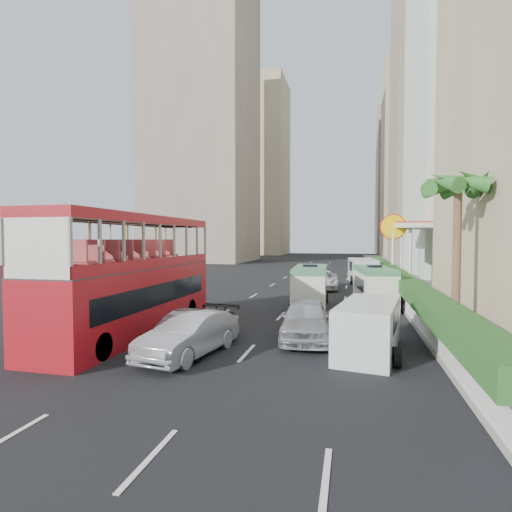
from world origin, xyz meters
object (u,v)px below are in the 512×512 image
(shell_station, at_px, (429,254))
(palm_tree, at_px, (457,254))
(double_decker_bus, at_px, (134,274))
(panel_van_far, at_px, (363,271))
(car_silver_lane_b, at_px, (306,339))
(panel_van_near, at_px, (369,328))
(van_asset, at_px, (322,289))
(car_black, at_px, (197,349))
(minibus_near, at_px, (310,287))
(minibus_far, at_px, (374,287))
(car_silver_lane_a, at_px, (190,356))

(shell_station, bearing_deg, palm_tree, -96.60)
(double_decker_bus, distance_m, shell_station, 28.02)
(panel_van_far, bearing_deg, car_silver_lane_b, -102.77)
(car_silver_lane_b, height_order, shell_station, shell_station)
(panel_van_near, distance_m, shell_station, 24.81)
(van_asset, xyz_separation_m, palm_tree, (6.89, -13.15, 3.38))
(car_black, relative_size, shell_station, 0.58)
(car_silver_lane_b, height_order, minibus_near, minibus_near)
(car_silver_lane_b, height_order, van_asset, car_silver_lane_b)
(minibus_far, bearing_deg, shell_station, 60.64)
(car_black, relative_size, palm_tree, 0.73)
(car_silver_lane_a, xyz_separation_m, panel_van_near, (6.04, 1.82, 0.90))
(car_black, distance_m, shell_station, 27.90)
(car_silver_lane_a, distance_m, shell_station, 28.67)
(car_silver_lane_b, relative_size, panel_van_far, 0.87)
(van_asset, bearing_deg, shell_station, 29.74)
(palm_tree, bearing_deg, car_silver_lane_a, -145.99)
(panel_van_far, bearing_deg, double_decker_bus, -119.66)
(minibus_far, height_order, palm_tree, palm_tree)
(shell_station, bearing_deg, car_black, -116.43)
(minibus_near, distance_m, panel_van_near, 9.49)
(minibus_near, xyz_separation_m, panel_van_far, (3.40, 14.91, -0.12))
(panel_van_far, bearing_deg, minibus_near, -108.49)
(double_decker_bus, distance_m, minibus_near, 10.63)
(double_decker_bus, distance_m, panel_van_far, 25.17)
(car_silver_lane_a, xyz_separation_m, car_black, (-0.12, 0.91, 0.00))
(panel_van_far, bearing_deg, car_black, -110.50)
(minibus_far, xyz_separation_m, shell_station, (5.47, 13.61, 1.57))
(car_black, distance_m, panel_van_near, 6.29)
(panel_van_near, xyz_separation_m, shell_station, (6.20, 23.95, 1.85))
(car_black, xyz_separation_m, shell_station, (12.36, 24.86, 2.75))
(car_silver_lane_b, relative_size, minibus_near, 0.87)
(minibus_far, relative_size, panel_van_near, 1.18)
(car_silver_lane_a, bearing_deg, palm_tree, 44.17)
(car_silver_lane_a, bearing_deg, car_silver_lane_b, 51.47)
(shell_station, bearing_deg, minibus_far, -111.88)
(van_asset, bearing_deg, car_black, -102.77)
(panel_van_near, height_order, palm_tree, palm_tree)
(car_silver_lane_a, bearing_deg, minibus_far, 71.05)
(minibus_far, bearing_deg, minibus_near, -167.60)
(double_decker_bus, relative_size, palm_tree, 1.72)
(double_decker_bus, xyz_separation_m, car_black, (3.64, -1.86, -2.53))
(car_black, xyz_separation_m, van_asset, (3.26, 19.01, 0.00))
(minibus_far, bearing_deg, palm_tree, -66.26)
(car_silver_lane_a, height_order, minibus_far, minibus_far)
(minibus_far, bearing_deg, double_decker_bus, -145.77)
(van_asset, height_order, panel_van_near, panel_van_near)
(double_decker_bus, xyz_separation_m, car_silver_lane_b, (7.41, 0.44, -2.53))
(double_decker_bus, relative_size, car_silver_lane_b, 2.29)
(double_decker_bus, height_order, shell_station, shell_station)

